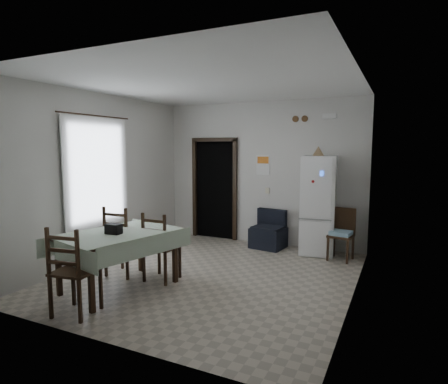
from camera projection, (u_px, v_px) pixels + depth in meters
ground at (210, 275)px, 5.81m from camera, size 4.50×4.50×0.00m
ceiling at (209, 84)px, 5.47m from camera, size 4.20×4.50×0.02m
wall_back at (261, 173)px, 7.65m from camera, size 4.20×0.02×2.90m
wall_front at (102, 202)px, 3.62m from camera, size 4.20×0.02×2.90m
wall_left at (104, 178)px, 6.54m from camera, size 0.02×4.50×2.90m
wall_right at (356, 189)px, 4.74m from camera, size 0.02×4.50×2.90m
doorway at (219, 189)px, 8.33m from camera, size 1.06×0.52×2.22m
window_recess at (93, 172)px, 6.37m from camera, size 0.10×1.20×1.60m
curtain at (97, 173)px, 6.32m from camera, size 0.02×1.45×1.85m
curtain_rod at (96, 116)px, 6.20m from camera, size 0.02×1.60×0.02m
calendar at (263, 165)px, 7.60m from camera, size 0.28×0.02×0.40m
calendar_image at (263, 160)px, 7.58m from camera, size 0.24×0.01×0.14m
light_switch at (267, 191)px, 7.62m from camera, size 0.08×0.02×0.12m
vent_left at (295, 119)px, 7.21m from camera, size 0.12×0.03×0.12m
vent_right at (305, 119)px, 7.14m from camera, size 0.12×0.03×0.12m
emergency_light at (330, 116)px, 6.91m from camera, size 0.25×0.07×0.09m
fridge at (319, 205)px, 6.89m from camera, size 0.65×0.65×1.82m
tan_cone at (318, 151)px, 6.77m from camera, size 0.23×0.23×0.17m
navy_seat at (268, 229)px, 7.37m from camera, size 0.69×0.67×0.74m
corner_chair at (341, 235)px, 6.55m from camera, size 0.45×0.45×0.91m
dining_table at (119, 261)px, 5.22m from camera, size 1.37×1.76×0.81m
black_bag at (114, 229)px, 5.06m from camera, size 0.22×0.14×0.14m
dining_chair_far_left at (124, 240)px, 5.80m from camera, size 0.49×0.49×1.09m
dining_chair_far_right at (162, 246)px, 5.56m from camera, size 0.44×0.44×1.03m
dining_chair_near_head at (75, 270)px, 4.41m from camera, size 0.53×0.53×1.08m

